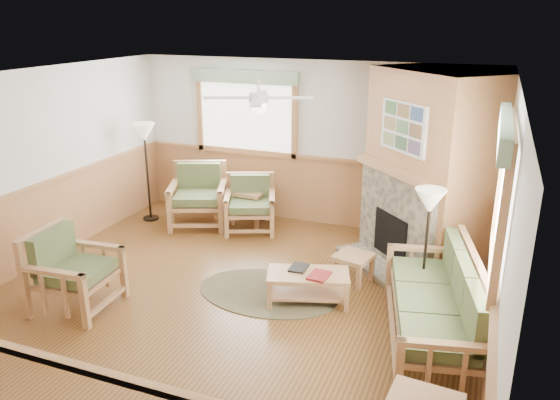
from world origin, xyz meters
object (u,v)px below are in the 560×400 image
(coffee_table, at_px, (308,288))
(floor_lamp_right, at_px, (425,252))
(armchair_back_left, at_px, (198,196))
(sofa, at_px, (433,303))
(end_table_chairs, at_px, (250,206))
(footstool, at_px, (353,268))
(armchair_back_right, at_px, (250,204))
(floor_lamp_left, at_px, (147,172))
(armchair_left, at_px, (75,270))

(coffee_table, xyz_separation_m, floor_lamp_right, (1.32, 0.28, 0.57))
(armchair_back_left, bearing_deg, floor_lamp_right, -43.89)
(sofa, xyz_separation_m, end_table_chairs, (-3.29, 2.60, -0.21))
(end_table_chairs, bearing_deg, footstool, -34.65)
(sofa, bearing_deg, armchair_back_right, -139.04)
(floor_lamp_left, bearing_deg, floor_lamp_right, -17.05)
(coffee_table, distance_m, floor_lamp_right, 1.46)
(armchair_back_right, bearing_deg, footstool, -52.65)
(armchair_left, distance_m, floor_lamp_right, 4.13)
(coffee_table, relative_size, footstool, 2.22)
(armchair_back_left, height_order, coffee_table, armchair_back_left)
(end_table_chairs, distance_m, footstool, 2.62)
(armchair_back_left, bearing_deg, footstool, -42.64)
(floor_lamp_right, bearing_deg, armchair_back_right, 151.12)
(sofa, distance_m, armchair_left, 4.13)
(armchair_back_left, distance_m, floor_lamp_right, 4.18)
(armchair_back_right, distance_m, armchair_left, 3.17)
(end_table_chairs, height_order, floor_lamp_right, floor_lamp_right)
(footstool, relative_size, floor_lamp_left, 0.26)
(coffee_table, relative_size, end_table_chairs, 1.71)
(armchair_back_left, xyz_separation_m, floor_lamp_left, (-0.91, -0.08, 0.34))
(armchair_left, relative_size, end_table_chairs, 1.68)
(armchair_left, relative_size, footstool, 2.18)
(floor_lamp_right, bearing_deg, armchair_back_left, 158.27)
(armchair_back_right, bearing_deg, coffee_table, -71.60)
(sofa, xyz_separation_m, coffee_table, (-1.51, 0.38, -0.30))
(armchair_back_left, bearing_deg, coffee_table, -57.72)
(armchair_left, xyz_separation_m, floor_lamp_left, (-0.91, 2.87, 0.36))
(sofa, relative_size, coffee_table, 2.17)
(sofa, height_order, floor_lamp_left, floor_lamp_left)
(footstool, bearing_deg, armchair_back_right, 149.61)
(armchair_left, height_order, floor_lamp_left, floor_lamp_left)
(sofa, height_order, armchair_back_right, sofa)
(sofa, xyz_separation_m, footstool, (-1.13, 1.11, -0.30))
(sofa, bearing_deg, footstool, -147.42)
(sofa, bearing_deg, armchair_back_left, -131.48)
(coffee_table, bearing_deg, sofa, -32.14)
(sofa, height_order, armchair_back_left, armchair_back_left)
(armchair_back_right, bearing_deg, armchair_back_left, 163.55)
(floor_lamp_left, bearing_deg, armchair_back_right, 5.34)
(armchair_back_right, height_order, footstool, armchair_back_right)
(coffee_table, bearing_deg, armchair_back_left, 126.29)
(floor_lamp_right, bearing_deg, end_table_chairs, 147.96)
(armchair_back_right, bearing_deg, floor_lamp_right, -51.14)
(armchair_back_left, distance_m, armchair_left, 2.94)
(coffee_table, bearing_deg, floor_lamp_right, -6.02)
(footstool, height_order, floor_lamp_left, floor_lamp_left)
(footstool, distance_m, floor_lamp_left, 4.03)
(armchair_back_left, relative_size, floor_lamp_left, 0.60)
(armchair_left, bearing_deg, coffee_table, -70.95)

